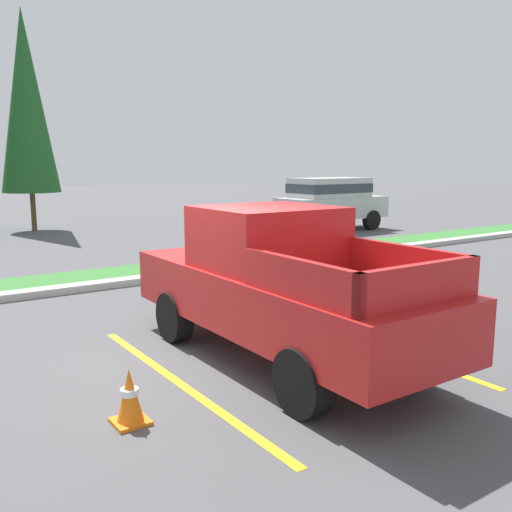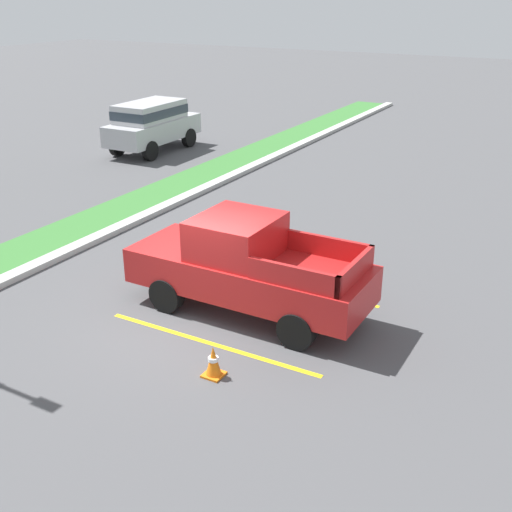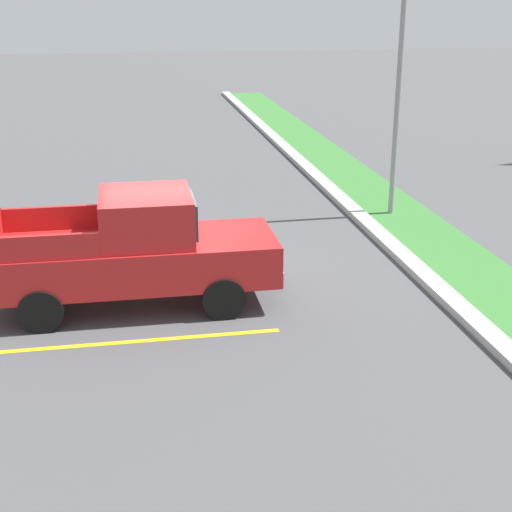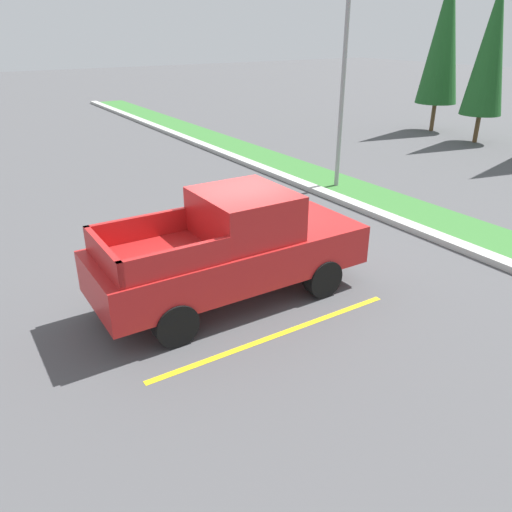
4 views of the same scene
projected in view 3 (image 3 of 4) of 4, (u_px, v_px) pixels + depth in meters
ground_plane at (172, 283)px, 14.38m from camera, size 120.00×120.00×0.00m
parking_line_near at (133, 274)px, 14.84m from camera, size 0.12×4.80×0.01m
parking_line_far at (137, 341)px, 11.97m from camera, size 0.12×4.80×0.01m
curb_strip at (411, 264)px, 15.19m from camera, size 56.00×0.40×0.15m
grass_median at (460, 262)px, 15.39m from camera, size 56.00×1.80×0.06m
pickup_truck_main at (134, 251)px, 13.06m from camera, size 2.00×5.24×2.10m
street_light at (393, 70)px, 17.52m from camera, size 0.24×1.49×6.26m
traffic_cone at (99, 248)px, 15.47m from camera, size 0.36×0.36×0.60m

